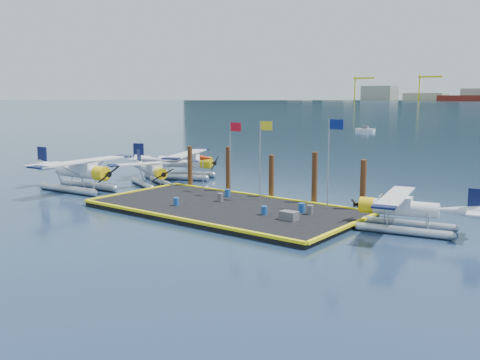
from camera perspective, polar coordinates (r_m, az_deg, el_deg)
The scene contains 23 objects.
ground at distance 39.86m, azimuth -1.64°, elevation -3.39°, with size 4000.00×4000.00×0.00m, color #19304B.
dock at distance 39.82m, azimuth -1.64°, elevation -3.11°, with size 20.00×10.00×0.40m, color black.
dock_bumpers at distance 39.76m, azimuth -1.64°, elevation -2.70°, with size 20.25×10.25×0.18m, color yellow, non-canonical shape.
seaplane_a at distance 50.18m, azimuth -16.64°, elevation 0.69°, with size 9.57×10.56×3.74m.
seaplane_b at distance 51.52m, azimuth -9.27°, elevation 0.83°, with size 7.96×8.34×3.06m.
seaplane_c at distance 55.78m, azimuth -6.04°, elevation 1.74°, with size 9.29×9.78×3.57m.
seaplane_d at distance 35.47m, azimuth 16.81°, elevation -3.12°, with size 7.98×8.68×3.07m.
drum_0 at distance 41.61m, azimuth -2.12°, elevation -1.85°, with size 0.46×0.46×0.65m, color #535357.
drum_1 at distance 36.96m, azimuth 2.60°, elevation -3.26°, with size 0.44×0.44×0.61m, color #1A4893.
drum_2 at distance 37.90m, azimuth 6.59°, elevation -2.96°, with size 0.48×0.48×0.67m, color #1A4893.
drum_3 at distance 40.30m, azimuth -6.81°, elevation -2.30°, with size 0.42×0.42×0.60m, color #1A4893.
drum_4 at distance 37.35m, azimuth 7.47°, elevation -3.18°, with size 0.46×0.46×0.65m, color #535357.
drum_5 at distance 43.48m, azimuth -1.35°, elevation -1.40°, with size 0.43×0.43×0.61m, color #1A4893.
crate at distance 35.60m, azimuth 5.24°, elevation -3.80°, with size 1.16×0.77×0.58m, color #535357.
flagpole_red at distance 43.53m, azimuth -0.84°, elevation 3.52°, with size 1.14×0.08×6.00m.
flagpole_yellow at distance 41.73m, azimuth 2.39°, elevation 3.44°, with size 1.14×0.08×6.20m.
flagpole_blue at distance 38.58m, azimuth 9.69°, elevation 3.12°, with size 1.14×0.08×6.50m.
windsock at distance 45.40m, azimuth -3.54°, elevation 2.25°, with size 1.40×0.44×3.12m.
piling_0 at distance 49.04m, azimuth -5.35°, elevation 1.28°, with size 0.44×0.44×4.00m, color #412712.
piling_1 at distance 46.10m, azimuth -1.25°, elevation 0.95°, with size 0.44×0.44×4.20m, color #412712.
piling_2 at distance 43.48m, azimuth 3.37°, elevation 0.18°, with size 0.44×0.44×3.80m, color #412712.
piling_3 at distance 41.35m, azimuth 7.95°, elevation 0.01°, with size 0.44×0.44×4.30m, color #412712.
piling_4 at distance 39.57m, azimuth 12.98°, elevation -0.76°, with size 0.44×0.44×4.00m, color #412712.
Camera 1 is at (24.68, -30.12, 8.55)m, focal length 40.00 mm.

